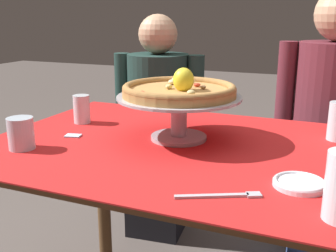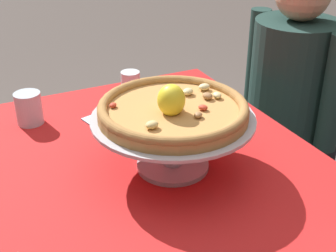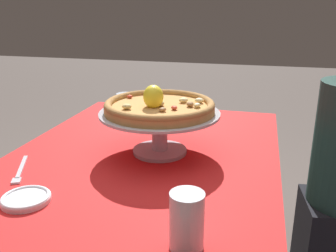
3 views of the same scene
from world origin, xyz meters
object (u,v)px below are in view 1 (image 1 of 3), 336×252
at_px(dinner_fork, 223,196).
at_px(diner_left, 159,134).
at_px(diner_right, 329,138).
at_px(pizza_stand, 179,109).
at_px(side_plate, 299,183).
at_px(sugar_packet, 73,136).
at_px(water_glass_side_left, 82,111).
at_px(water_glass_front_left, 21,135).
at_px(pizza, 179,89).

xyz_separation_m(dinner_fork, diner_left, (-0.63, 1.05, -0.22)).
bearing_deg(diner_left, diner_right, 1.65).
relative_size(dinner_fork, diner_left, 0.16).
distance_m(pizza_stand, side_plate, 0.47).
relative_size(sugar_packet, diner_left, 0.04).
bearing_deg(diner_left, sugar_packet, -86.55).
distance_m(sugar_packet, diner_left, 0.83).
xyz_separation_m(pizza_stand, side_plate, (0.40, -0.24, -0.09)).
bearing_deg(diner_right, water_glass_side_left, -142.12).
bearing_deg(side_plate, diner_left, 129.92).
relative_size(water_glass_front_left, diner_left, 0.08).
bearing_deg(water_glass_side_left, pizza_stand, -7.04).
bearing_deg(diner_right, sugar_packet, -133.44).
distance_m(dinner_fork, sugar_packet, 0.63).
bearing_deg(dinner_fork, pizza, 124.23).
bearing_deg(diner_left, dinner_fork, -59.16).
bearing_deg(pizza, pizza_stand, 166.54).
height_order(side_plate, diner_right, diner_right).
distance_m(pizza_stand, pizza, 0.06).
bearing_deg(dinner_fork, sugar_packet, 156.47).
xyz_separation_m(pizza, sugar_packet, (-0.33, -0.11, -0.16)).
bearing_deg(pizza, sugar_packet, -161.71).
relative_size(water_glass_front_left, sugar_packet, 1.91).
bearing_deg(sugar_packet, diner_right, 46.56).
height_order(pizza_stand, side_plate, pizza_stand).
xyz_separation_m(side_plate, dinner_fork, (-0.15, -0.12, -0.01)).
xyz_separation_m(water_glass_side_left, dinner_fork, (0.65, -0.41, -0.04)).
height_order(water_glass_front_left, diner_left, diner_left).
bearing_deg(diner_left, water_glass_side_left, -92.18).
xyz_separation_m(pizza_stand, sugar_packet, (-0.33, -0.11, -0.10)).
height_order(pizza, water_glass_side_left, pizza).
bearing_deg(diner_left, pizza_stand, -61.10).
bearing_deg(sugar_packet, pizza, 18.29).
xyz_separation_m(water_glass_front_left, dinner_fork, (0.64, -0.09, -0.04)).
relative_size(water_glass_side_left, side_plate, 0.85).
height_order(pizza, dinner_fork, pizza).
bearing_deg(dinner_fork, pizza_stand, 124.32).
distance_m(water_glass_side_left, dinner_fork, 0.77).
xyz_separation_m(pizza_stand, pizza, (0.00, -0.00, 0.06)).
relative_size(pizza_stand, side_plate, 3.21).
relative_size(pizza, water_glass_side_left, 3.43).
relative_size(pizza_stand, water_glass_side_left, 3.79).
bearing_deg(water_glass_side_left, water_glass_front_left, -88.86).
height_order(water_glass_side_left, diner_left, diner_left).
xyz_separation_m(sugar_packet, diner_left, (-0.05, 0.80, -0.22)).
xyz_separation_m(diner_left, diner_right, (0.83, 0.02, 0.07)).
distance_m(water_glass_side_left, side_plate, 0.85).
relative_size(dinner_fork, diner_right, 0.14).
xyz_separation_m(water_glass_side_left, water_glass_front_left, (0.01, -0.32, -0.00)).
bearing_deg(sugar_packet, water_glass_front_left, -112.09).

